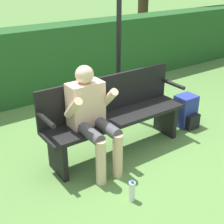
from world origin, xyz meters
name	(u,v)px	position (x,y,z in m)	size (l,w,h in m)	color
ground_plane	(117,151)	(0.00, 0.00, 0.00)	(40.00, 40.00, 0.00)	#5B8942
hedge_back	(40,63)	(0.00, 2.27, 0.60)	(12.00, 0.56, 1.21)	#235623
park_bench	(114,114)	(0.00, 0.07, 0.50)	(1.86, 0.43, 0.94)	black
person_seated	(91,114)	(-0.41, -0.08, 0.66)	(0.53, 0.63, 1.17)	beige
backpack	(186,112)	(1.22, 0.00, 0.22)	(0.28, 0.32, 0.46)	#283893
water_bottle	(132,191)	(-0.42, -0.82, 0.11)	(0.07, 0.07, 0.23)	white
signpost	(119,19)	(0.63, 0.83, 1.46)	(0.45, 0.09, 2.48)	black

